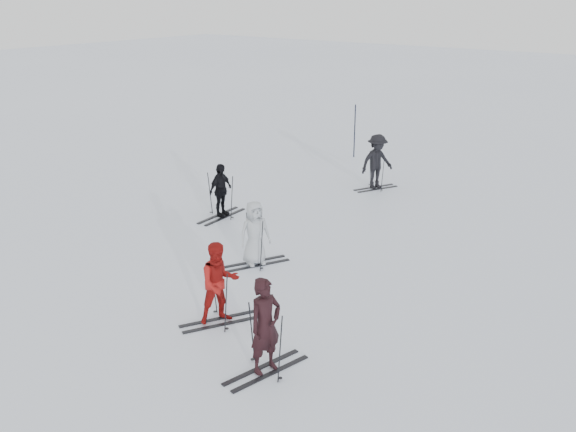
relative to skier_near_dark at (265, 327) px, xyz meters
The scene contains 12 objects.
ground 4.65m from the skier_near_dark, 129.94° to the left, with size 120.00×120.00×0.00m, color silver.
skier_near_dark is the anchor object (origin of this frame).
skier_red 2.01m from the skier_near_dark, 156.14° to the left, with size 0.82×0.64×1.69m, color maroon.
skier_grey 4.67m from the skier_near_dark, 132.29° to the left, with size 0.77×0.50×1.58m, color #A4AAAE.
skier_uphill_left 8.28m from the skier_near_dark, 138.23° to the left, with size 0.92×0.38×1.58m, color black.
skier_uphill_far 11.44m from the skier_near_dark, 110.22° to the left, with size 1.18×0.68×1.82m, color black.
skis_near_dark 0.24m from the skier_near_dark, ahead, with size 0.92×1.74×1.27m, color black, non-canonical shape.
skis_red 2.03m from the skier_near_dark, 156.14° to the left, with size 0.91×1.72×1.25m, color black, non-canonical shape.
skis_grey 4.67m from the skier_near_dark, 132.29° to the left, with size 0.93×1.75×1.28m, color black, non-canonical shape.
skis_uphill_left 8.28m from the skier_near_dark, 138.23° to the left, with size 0.97×1.84×1.34m, color black, non-canonical shape.
skis_uphill_far 11.44m from the skier_near_dark, 110.22° to the left, with size 0.86×1.62×1.18m, color black, non-canonical shape.
piste_marker 15.53m from the skier_near_dark, 116.00° to the left, with size 0.05×0.05×2.10m, color black.
Camera 1 is at (9.13, -11.02, 6.37)m, focal length 40.00 mm.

